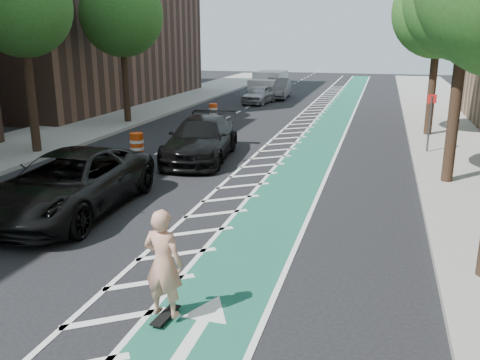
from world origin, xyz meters
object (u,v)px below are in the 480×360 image
(skateboarder, at_px, (163,263))
(suv_far, at_px, (201,139))
(barrel_a, at_px, (137,145))
(suv_near, at_px, (69,183))

(skateboarder, xyz_separation_m, suv_far, (-3.44, 11.37, -0.24))
(barrel_a, bearing_deg, suv_near, -78.32)
(skateboarder, bearing_deg, suv_far, -68.02)
(barrel_a, bearing_deg, suv_far, 3.22)
(suv_far, xyz_separation_m, barrel_a, (-2.72, -0.15, -0.37))
(suv_near, height_order, suv_far, suv_near)
(skateboarder, height_order, suv_far, skateboarder)
(skateboarder, xyz_separation_m, barrel_a, (-6.16, 11.22, -0.61))
(skateboarder, xyz_separation_m, suv_near, (-4.76, 4.44, -0.22))
(skateboarder, bearing_deg, suv_near, -37.87)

